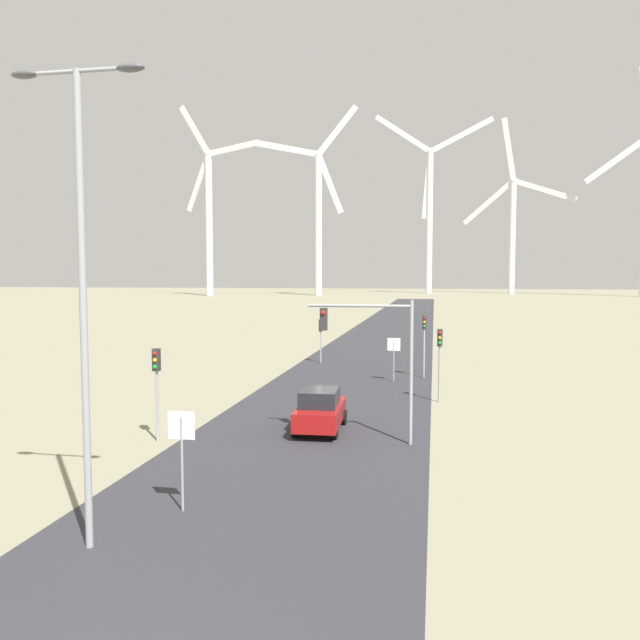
% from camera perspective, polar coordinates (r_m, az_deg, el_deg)
% --- Properties ---
extents(road_surface, '(10.00, 240.00, 0.01)m').
position_cam_1_polar(road_surface, '(56.44, 5.17, -2.69)').
color(road_surface, '#2D2D33').
rests_on(road_surface, ground).
extents(streetlamp, '(3.41, 0.32, 11.55)m').
position_cam_1_polar(streetlamp, '(15.97, -20.94, 5.34)').
color(streetlamp, '#93999E').
rests_on(streetlamp, ground).
extents(stop_sign_near, '(0.81, 0.07, 2.88)m').
position_cam_1_polar(stop_sign_near, '(18.30, -12.53, -10.78)').
color(stop_sign_near, '#93999E').
rests_on(stop_sign_near, ground).
extents(stop_sign_far, '(0.81, 0.07, 2.76)m').
position_cam_1_polar(stop_sign_far, '(39.34, 6.77, -2.84)').
color(stop_sign_far, '#93999E').
rests_on(stop_sign_far, ground).
extents(traffic_light_post_near_left, '(0.28, 0.33, 3.76)m').
position_cam_1_polar(traffic_light_post_near_left, '(25.89, -14.73, -4.75)').
color(traffic_light_post_near_left, '#93999E').
rests_on(traffic_light_post_near_left, ground).
extents(traffic_light_post_near_right, '(0.28, 0.34, 3.87)m').
position_cam_1_polar(traffic_light_post_near_right, '(33.30, 10.89, -2.59)').
color(traffic_light_post_near_right, '#93999E').
rests_on(traffic_light_post_near_right, ground).
extents(traffic_light_post_mid_left, '(0.28, 0.33, 3.32)m').
position_cam_1_polar(traffic_light_post_mid_left, '(47.30, 0.06, -1.03)').
color(traffic_light_post_mid_left, '#93999E').
rests_on(traffic_light_post_mid_left, ground).
extents(traffic_light_post_mid_right, '(0.28, 0.33, 4.11)m').
position_cam_1_polar(traffic_light_post_mid_right, '(41.01, 9.51, -1.08)').
color(traffic_light_post_mid_right, '#93999E').
rests_on(traffic_light_post_mid_right, ground).
extents(traffic_light_mast_overhead, '(4.18, 0.35, 5.73)m').
position_cam_1_polar(traffic_light_mast_overhead, '(24.76, 4.98, -1.96)').
color(traffic_light_mast_overhead, '#93999E').
rests_on(traffic_light_mast_overhead, ground).
extents(car_approaching, '(1.96, 4.17, 1.83)m').
position_cam_1_polar(car_approaching, '(27.03, 0.01, -8.22)').
color(car_approaching, maroon).
rests_on(car_approaching, ground).
extents(wind_turbine_far_left, '(29.65, 11.05, 61.79)m').
position_cam_1_polar(wind_turbine_far_left, '(205.93, -10.12, 10.01)').
color(wind_turbine_far_left, white).
rests_on(wind_turbine_far_left, ground).
extents(wind_turbine_left, '(30.80, 12.13, 61.41)m').
position_cam_1_polar(wind_turbine_left, '(203.78, -0.14, 10.16)').
color(wind_turbine_left, white).
rests_on(wind_turbine_left, ground).
extents(wind_turbine_center, '(42.22, 4.23, 65.42)m').
position_cam_1_polar(wind_turbine_center, '(233.10, 10.00, 10.27)').
color(wind_turbine_center, white).
rests_on(wind_turbine_center, ground).
extents(wind_turbine_right, '(37.64, 13.04, 62.69)m').
position_cam_1_polar(wind_turbine_right, '(235.90, 17.20, 8.61)').
color(wind_turbine_right, white).
rests_on(wind_turbine_right, ground).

